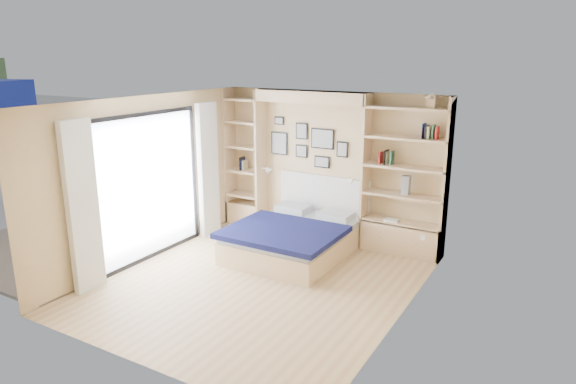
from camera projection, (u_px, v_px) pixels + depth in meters
The scene contains 8 objects.
ground at pixel (259, 282), 7.15m from camera, with size 4.50×4.50×0.00m, color tan.
room_shell at pixel (290, 182), 8.33m from camera, with size 4.50×4.50×4.50m.
bed at pixel (294, 237), 8.12m from camera, with size 1.69×2.10×1.07m.
photo_gallery at pixel (307, 143), 8.81m from camera, with size 1.48×0.02×0.82m.
reading_lamps at pixel (308, 175), 8.68m from camera, with size 1.92×0.12×0.15m.
shelf_decor at pixel (391, 147), 7.91m from camera, with size 3.53×0.23×2.03m.
deck at pixel (85, 238), 8.89m from camera, with size 3.20×4.00×0.05m, color #66594B.
deck_chair at pixel (143, 204), 9.65m from camera, with size 0.57×0.81×0.74m.
Camera 1 is at (3.63, -5.49, 3.09)m, focal length 32.00 mm.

